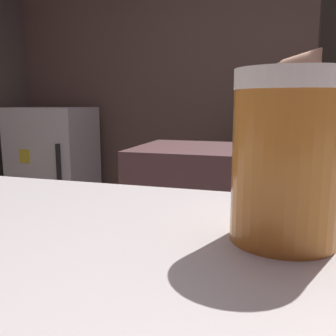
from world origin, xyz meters
name	(u,v)px	position (x,y,z in m)	size (l,w,h in m)	color
wall_back	(281,79)	(0.00, 2.20, 1.35)	(5.20, 0.10, 2.70)	brown
back_shelf	(313,169)	(0.29, 1.92, 0.62)	(0.98, 0.36, 1.24)	#36313F
mini_fridge	(54,167)	(-2.00, 1.75, 0.55)	(0.69, 0.58, 1.11)	white
mixing_bowl	(260,142)	(-0.07, 0.71, 0.95)	(0.20, 0.20, 0.05)	#496D90
pint_glass_far	(286,157)	(0.03, -0.93, 1.11)	(0.08, 0.08, 0.13)	#C6762A
bottle_olive_oil	(278,80)	(-0.02, 1.85, 1.32)	(0.06, 0.06, 0.21)	red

